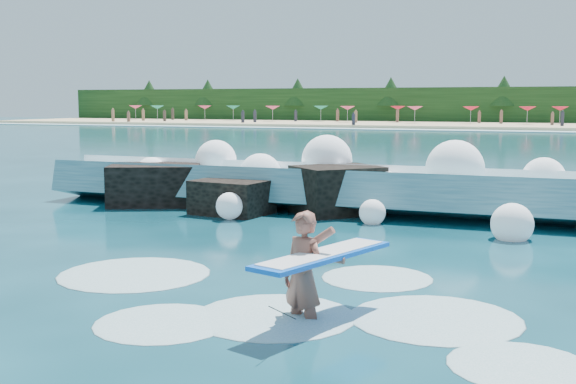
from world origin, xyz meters
The scene contains 11 objects.
ground centered at (0.00, 0.00, 0.00)m, with size 200.00×200.00×0.00m, color #07303B.
beach centered at (0.00, 78.00, 0.20)m, with size 140.00×20.00×0.40m, color tan.
wet_band centered at (0.00, 67.00, 0.04)m, with size 140.00×5.00×0.08m, color silver.
treeline centered at (0.00, 88.00, 2.50)m, with size 140.00×4.00×5.00m, color black.
breaking_wave centered at (1.54, 7.55, 0.58)m, with size 19.38×2.96×1.67m.
rock_cluster centered at (-2.08, 6.51, 0.50)m, with size 8.74×3.53×1.56m.
surfer_with_board centered at (3.73, -2.74, 0.70)m, with size 1.36×3.04×1.91m.
wave_spray centered at (1.85, 7.44, 1.10)m, with size 14.98×4.73×2.27m.
surf_foam centered at (2.92, -2.03, 0.00)m, with size 9.18×5.69×0.14m.
beach_umbrellas centered at (-0.04, 80.32, 2.25)m, with size 111.58×6.17×0.50m.
beachgoers centered at (-8.21, 76.03, 1.12)m, with size 103.72×13.05×1.92m.
Camera 1 is at (7.25, -12.20, 3.13)m, focal length 45.00 mm.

